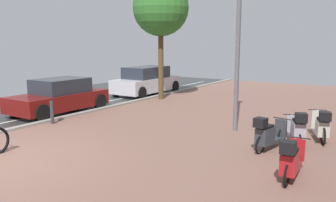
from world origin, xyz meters
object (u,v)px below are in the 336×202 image
at_px(scooter_far, 321,126).
at_px(lamp_post, 239,15).
at_px(scooter_extra, 268,134).
at_px(parked_car_near, 59,97).
at_px(scooter_mid, 291,160).
at_px(street_tree, 161,8).
at_px(scooter_near, 297,130).
at_px(bollard_far, 52,112).
at_px(parked_car_far, 147,81).

height_order(scooter_far, lamp_post, lamp_post).
relative_size(scooter_extra, parked_car_near, 0.44).
height_order(scooter_mid, lamp_post, lamp_post).
xyz_separation_m(scooter_mid, scooter_extra, (-0.99, 1.71, 0.00)).
xyz_separation_m(parked_car_near, lamp_post, (7.10, 1.06, 2.97)).
height_order(parked_car_near, street_tree, street_tree).
relative_size(scooter_near, scooter_mid, 0.99).
bearing_deg(scooter_mid, scooter_far, 89.40).
xyz_separation_m(scooter_far, bollard_far, (-8.19, -2.75, -0.04)).
bearing_deg(lamp_post, street_tree, 144.84).
relative_size(lamp_post, street_tree, 1.14).
distance_m(scooter_mid, parked_car_near, 9.80).
bearing_deg(parked_car_far, scooter_far, -26.08).
distance_m(parked_car_near, bollard_far, 2.07).
distance_m(scooter_extra, lamp_post, 3.79).
height_order(scooter_mid, parked_car_near, parked_car_near).
relative_size(parked_car_far, bollard_far, 5.26).
xyz_separation_m(scooter_mid, parked_car_near, (-9.57, 2.10, 0.21)).
bearing_deg(scooter_near, scooter_far, 59.94).
bearing_deg(parked_car_far, scooter_mid, -40.01).
xyz_separation_m(scooter_extra, parked_car_near, (-8.58, 0.39, 0.20)).
bearing_deg(scooter_far, scooter_mid, -90.60).
height_order(scooter_mid, scooter_far, scooter_far).
distance_m(scooter_extra, parked_car_far, 10.70).
xyz_separation_m(lamp_post, street_tree, (-5.47, 3.85, 0.78)).
bearing_deg(parked_car_far, street_tree, -32.28).
bearing_deg(scooter_mid, scooter_near, 99.91).
distance_m(scooter_extra, bollard_far, 7.25).
relative_size(scooter_near, lamp_post, 0.25).
xyz_separation_m(scooter_extra, lamp_post, (-1.48, 1.44, 3.18)).
distance_m(scooter_near, lamp_post, 3.80).
bearing_deg(bollard_far, street_tree, 88.03).
height_order(scooter_far, bollard_far, scooter_far).
xyz_separation_m(parked_car_near, parked_car_far, (-0.03, 5.96, 0.08)).
distance_m(scooter_near, parked_car_far, 10.70).
bearing_deg(bollard_far, parked_car_far, 100.92).
height_order(parked_car_near, lamp_post, lamp_post).
xyz_separation_m(scooter_far, parked_car_near, (-9.60, -1.24, 0.19)).
relative_size(scooter_extra, street_tree, 0.30).
bearing_deg(parked_car_far, scooter_extra, -36.38).
bearing_deg(scooter_far, scooter_extra, -122.17).
bearing_deg(street_tree, scooter_extra, -37.31).
xyz_separation_m(scooter_far, scooter_extra, (-1.02, -1.63, -0.01)).
distance_m(scooter_near, parked_car_near, 9.14).
relative_size(scooter_near, bollard_far, 2.08).
bearing_deg(lamp_post, scooter_mid, -51.97).
bearing_deg(lamp_post, scooter_far, 4.24).
bearing_deg(scooter_extra, parked_car_far, 143.62).
bearing_deg(lamp_post, parked_car_far, 145.50).
bearing_deg(parked_car_near, scooter_far, 7.37).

